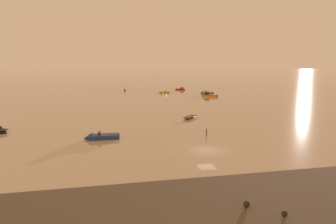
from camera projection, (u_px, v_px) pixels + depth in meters
The scene contains 12 objects.
ground_plane at pixel (207, 150), 46.09m from camera, with size 800.00×800.00×0.00m, color tan.
mudflat_shore at pixel (224, 212), 27.13m from camera, with size 313.02×16.20×0.17m, color #4C3D2D.
tidal_rock_near at pixel (285, 213), 26.24m from camera, with size 0.50×0.50×0.50m, color #2D2116.
tidal_rock_left at pixel (247, 204), 27.89m from camera, with size 0.59×0.59×0.59m, color #2D2116.
motorboat_moored_0 at pixel (205, 93), 124.10m from camera, with size 4.73×5.94×2.19m.
motorboat_moored_1 at pixel (99, 137), 52.67m from camera, with size 5.92×2.15×2.00m.
rowboat_moored_0 at pixel (190, 118), 71.30m from camera, with size 4.25×4.52×0.73m.
motorboat_moored_3 at pixel (181, 90), 138.86m from camera, with size 4.25×4.70×1.80m.
motorboat_moored_6 at pixel (208, 96), 114.57m from camera, with size 5.91×5.66×2.31m.
motorboat_moored_7 at pixel (166, 92), 126.89m from camera, with size 4.76×3.43×1.56m.
channel_buoy at pixel (125, 90), 135.11m from camera, with size 0.90×0.90×2.30m.
mooring_post_left at pixel (206, 132), 54.96m from camera, with size 0.22×0.22×1.45m.
Camera 1 is at (-15.04, -42.32, 13.08)m, focal length 33.58 mm.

